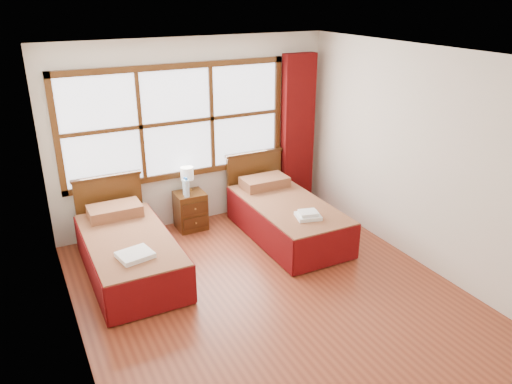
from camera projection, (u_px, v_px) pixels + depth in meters
name	position (u px, v px, depth m)	size (l,w,h in m)	color
floor	(271.00, 295.00, 5.56)	(4.50, 4.50, 0.00)	brown
ceiling	(274.00, 55.00, 4.58)	(4.50, 4.50, 0.00)	white
wall_back	(194.00, 134.00, 6.92)	(4.00, 4.00, 0.00)	silver
wall_left	(65.00, 226.00, 4.23)	(4.50, 4.50, 0.00)	silver
wall_right	(420.00, 159.00, 5.91)	(4.50, 4.50, 0.00)	silver
window	(177.00, 122.00, 6.71)	(3.16, 0.06, 1.56)	white
curtain	(298.00, 131.00, 7.53)	(0.50, 0.16, 2.30)	#580908
bed_left	(129.00, 251.00, 5.91)	(0.96, 1.98, 0.93)	#3C200C
bed_right	(285.00, 216.00, 6.81)	(0.98, 2.00, 0.94)	#3C200C
nightstand	(191.00, 211.00, 7.02)	(0.40, 0.40, 0.54)	#4C2A10
towels_left	(135.00, 255.00, 5.34)	(0.40, 0.37, 0.05)	white
towels_right	(308.00, 215.00, 6.24)	(0.35, 0.32, 0.09)	white
lamp	(187.00, 174.00, 6.90)	(0.18, 0.18, 0.35)	gold
bottle_near	(185.00, 187.00, 6.82)	(0.07, 0.07, 0.25)	silver
bottle_far	(187.00, 188.00, 6.75)	(0.07, 0.07, 0.28)	silver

